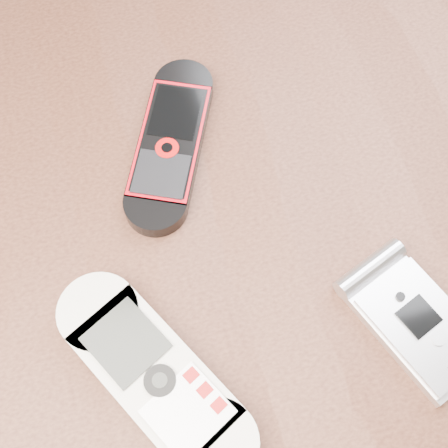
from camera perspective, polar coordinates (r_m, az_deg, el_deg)
The scene contains 5 objects.
ground at distance 1.21m, azimuth -0.24°, elevation -15.31°, with size 4.00×4.00×0.00m, color #472B19.
table at distance 0.58m, azimuth -0.47°, elevation -4.87°, with size 1.20×0.80×0.75m.
nokia_white at distance 0.44m, azimuth -6.36°, elevation -13.64°, with size 0.06×0.18×0.02m, color beige.
nokia_black_red at distance 0.52m, azimuth -4.93°, elevation 7.40°, with size 0.05×0.16×0.02m, color black.
motorola_razr at distance 0.47m, azimuth 17.38°, elevation -8.64°, with size 0.06×0.11×0.02m, color silver.
Camera 1 is at (-0.05, -0.19, 1.19)m, focal length 50.00 mm.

